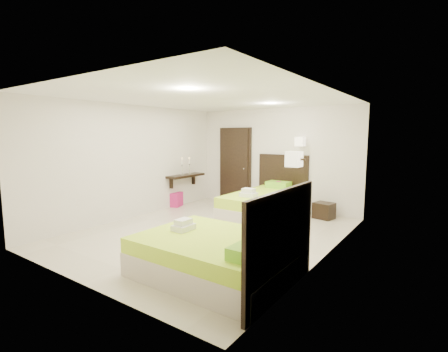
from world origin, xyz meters
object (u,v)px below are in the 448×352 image
Objects in this scene: bed_single at (264,203)px; ottoman at (174,199)px; nightstand at (324,211)px; bed_double at (220,254)px.

bed_single is 2.57m from ottoman.
bed_single is at bearing -140.29° from nightstand.
bed_double is (1.04, -3.23, -0.03)m from bed_single.
bed_double is at bearing -81.27° from nightstand.
ottoman reaches higher than nightstand.
ottoman is (-3.75, -1.03, 0.00)m from nightstand.
bed_double is 4.59m from ottoman.
nightstand is 3.89m from ottoman.
bed_double is at bearing -72.09° from bed_single.
ottoman is (-2.54, -0.37, -0.15)m from bed_single.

